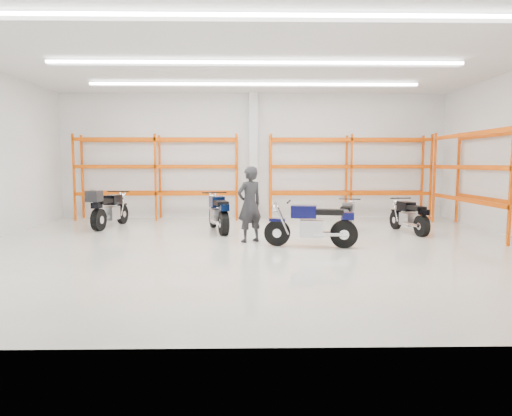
{
  "coord_description": "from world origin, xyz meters",
  "views": [
    {
      "loc": [
        -0.22,
        -10.76,
        1.99
      ],
      "look_at": [
        -0.01,
        0.5,
        0.88
      ],
      "focal_mm": 32.0,
      "sensor_mm": 36.0,
      "label": 1
    }
  ],
  "objects_px": {
    "standing_man": "(250,204)",
    "structural_column": "(253,156)",
    "motorcycle_back_a": "(108,210)",
    "motorcycle_back_b": "(219,214)",
    "motorcycle_back_c": "(347,217)",
    "motorcycle_back_d": "(410,217)",
    "motorcycle_main": "(315,226)"
  },
  "relations": [
    {
      "from": "standing_man",
      "to": "structural_column",
      "type": "xyz_separation_m",
      "value": [
        0.16,
        5.13,
        1.29
      ]
    },
    {
      "from": "structural_column",
      "to": "standing_man",
      "type": "bearing_deg",
      "value": -91.83
    },
    {
      "from": "motorcycle_back_a",
      "to": "standing_man",
      "type": "distance_m",
      "value": 5.06
    },
    {
      "from": "motorcycle_back_b",
      "to": "structural_column",
      "type": "relative_size",
      "value": 0.5
    },
    {
      "from": "motorcycle_back_c",
      "to": "motorcycle_back_d",
      "type": "xyz_separation_m",
      "value": [
        1.76,
        -0.15,
        0.02
      ]
    },
    {
      "from": "motorcycle_back_d",
      "to": "motorcycle_back_c",
      "type": "bearing_deg",
      "value": 175.19
    },
    {
      "from": "motorcycle_back_a",
      "to": "motorcycle_back_c",
      "type": "xyz_separation_m",
      "value": [
        7.16,
        -1.06,
        -0.13
      ]
    },
    {
      "from": "motorcycle_back_d",
      "to": "structural_column",
      "type": "xyz_separation_m",
      "value": [
        -4.41,
        3.78,
        1.79
      ]
    },
    {
      "from": "motorcycle_back_c",
      "to": "structural_column",
      "type": "height_order",
      "value": "structural_column"
    },
    {
      "from": "motorcycle_back_b",
      "to": "structural_column",
      "type": "bearing_deg",
      "value": 72.57
    },
    {
      "from": "motorcycle_back_a",
      "to": "structural_column",
      "type": "bearing_deg",
      "value": 29.68
    },
    {
      "from": "motorcycle_back_c",
      "to": "structural_column",
      "type": "bearing_deg",
      "value": 126.05
    },
    {
      "from": "motorcycle_main",
      "to": "motorcycle_back_d",
      "type": "bearing_deg",
      "value": 34.48
    },
    {
      "from": "motorcycle_back_b",
      "to": "standing_man",
      "type": "height_order",
      "value": "standing_man"
    },
    {
      "from": "motorcycle_back_a",
      "to": "standing_man",
      "type": "relative_size",
      "value": 1.22
    },
    {
      "from": "motorcycle_back_b",
      "to": "motorcycle_back_c",
      "type": "height_order",
      "value": "motorcycle_back_b"
    },
    {
      "from": "motorcycle_back_a",
      "to": "motorcycle_back_d",
      "type": "distance_m",
      "value": 9.01
    },
    {
      "from": "motorcycle_back_b",
      "to": "motorcycle_back_d",
      "type": "bearing_deg",
      "value": -4.17
    },
    {
      "from": "motorcycle_back_a",
      "to": "structural_column",
      "type": "xyz_separation_m",
      "value": [
        4.52,
        2.57,
        1.67
      ]
    },
    {
      "from": "standing_man",
      "to": "motorcycle_main",
      "type": "bearing_deg",
      "value": 121.2
    },
    {
      "from": "motorcycle_back_b",
      "to": "standing_man",
      "type": "xyz_separation_m",
      "value": [
        0.9,
        -1.74,
        0.43
      ]
    },
    {
      "from": "motorcycle_back_a",
      "to": "motorcycle_back_c",
      "type": "relative_size",
      "value": 1.25
    },
    {
      "from": "motorcycle_back_b",
      "to": "structural_column",
      "type": "xyz_separation_m",
      "value": [
        1.06,
        3.38,
        1.72
      ]
    },
    {
      "from": "motorcycle_back_c",
      "to": "standing_man",
      "type": "relative_size",
      "value": 0.97
    },
    {
      "from": "motorcycle_back_d",
      "to": "standing_man",
      "type": "height_order",
      "value": "standing_man"
    },
    {
      "from": "motorcycle_back_a",
      "to": "motorcycle_back_d",
      "type": "relative_size",
      "value": 1.18
    },
    {
      "from": "motorcycle_back_d",
      "to": "standing_man",
      "type": "bearing_deg",
      "value": -163.63
    },
    {
      "from": "motorcycle_back_b",
      "to": "motorcycle_main",
      "type": "bearing_deg",
      "value": -45.34
    },
    {
      "from": "motorcycle_back_a",
      "to": "motorcycle_back_d",
      "type": "height_order",
      "value": "motorcycle_back_a"
    },
    {
      "from": "motorcycle_back_c",
      "to": "motorcycle_main",
      "type": "bearing_deg",
      "value": -119.55
    },
    {
      "from": "motorcycle_back_a",
      "to": "motorcycle_back_c",
      "type": "height_order",
      "value": "motorcycle_back_a"
    },
    {
      "from": "motorcycle_back_a",
      "to": "structural_column",
      "type": "relative_size",
      "value": 0.52
    }
  ]
}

